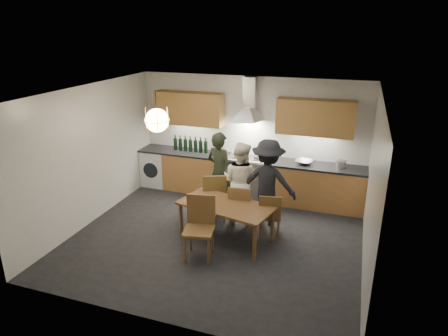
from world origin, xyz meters
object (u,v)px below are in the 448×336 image
(chair_back_left, at_px, (214,194))
(stock_pot, at_px, (341,164))
(person_right, at_px, (268,182))
(wine_bottles, at_px, (190,144))
(dining_table, at_px, (226,208))
(person_mid, at_px, (240,181))
(mixing_bowl, at_px, (304,162))
(person_left, at_px, (220,172))
(chair_front, at_px, (200,223))

(chair_back_left, height_order, stock_pot, stock_pot)
(person_right, bearing_deg, wine_bottles, -31.63)
(person_right, xyz_separation_m, stock_pot, (1.25, 1.11, 0.14))
(dining_table, height_order, person_mid, person_mid)
(mixing_bowl, bearing_deg, dining_table, -118.48)
(person_left, height_order, mixing_bowl, person_left)
(person_left, xyz_separation_m, stock_pot, (2.29, 0.85, 0.14))
(person_mid, xyz_separation_m, stock_pot, (1.79, 1.07, 0.19))
(person_mid, bearing_deg, chair_front, 94.32)
(person_left, bearing_deg, wine_bottles, -20.01)
(mixing_bowl, bearing_deg, person_mid, -135.45)
(stock_pot, bearing_deg, dining_table, -132.16)
(person_left, relative_size, stock_pot, 8.43)
(dining_table, distance_m, chair_front, 0.66)
(chair_back_left, xyz_separation_m, person_left, (-0.08, 0.53, 0.26))
(dining_table, height_order, chair_back_left, chair_back_left)
(wine_bottles, bearing_deg, person_left, -40.58)
(person_left, relative_size, person_right, 0.99)
(person_left, bearing_deg, mixing_bowl, -131.77)
(person_left, height_order, stock_pot, person_left)
(person_right, bearing_deg, chair_back_left, 12.75)
(chair_back_left, relative_size, wine_bottles, 1.19)
(dining_table, relative_size, wine_bottles, 2.13)
(dining_table, relative_size, chair_back_left, 1.79)
(wine_bottles, bearing_deg, chair_back_left, -52.09)
(person_left, distance_m, person_mid, 0.55)
(stock_pot, relative_size, wine_bottles, 0.24)
(chair_front, height_order, person_left, person_left)
(chair_back_left, bearing_deg, person_mid, -167.82)
(person_left, bearing_deg, person_right, -173.35)
(person_right, relative_size, stock_pot, 8.51)
(stock_pot, xyz_separation_m, wine_bottles, (-3.29, 0.00, 0.11))
(mixing_bowl, height_order, stock_pot, stock_pot)
(person_right, distance_m, wine_bottles, 2.34)
(chair_front, xyz_separation_m, person_mid, (0.23, 1.51, 0.18))
(chair_front, relative_size, person_left, 0.63)
(person_right, bearing_deg, person_left, -16.92)
(person_right, bearing_deg, stock_pot, -141.41)
(dining_table, bearing_deg, chair_front, -98.37)
(person_mid, xyz_separation_m, wine_bottles, (-1.50, 1.08, 0.30))
(chair_front, bearing_deg, wine_bottles, 105.80)
(dining_table, bearing_deg, person_left, 127.66)
(chair_back_left, height_order, wine_bottles, wine_bottles)
(chair_front, xyz_separation_m, stock_pot, (2.02, 2.58, 0.37))
(dining_table, height_order, stock_pot, stock_pot)
(mixing_bowl, bearing_deg, chair_front, -116.83)
(person_mid, bearing_deg, wine_bottles, -22.60)
(person_left, relative_size, person_mid, 1.06)
(person_mid, xyz_separation_m, mixing_bowl, (1.06, 1.04, 0.17))
(person_left, distance_m, wine_bottles, 1.34)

